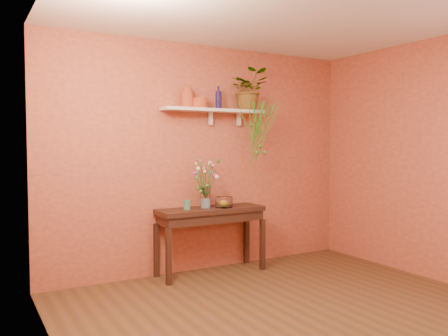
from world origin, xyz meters
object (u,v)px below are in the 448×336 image
(terracotta_jug, at_px, (187,97))
(glass_vase, at_px, (205,199))
(spider_plant, at_px, (249,90))
(sideboard, at_px, (211,217))
(blue_bottle, at_px, (219,100))
(glass_bowl, at_px, (224,202))
(bouquet, at_px, (206,175))

(terracotta_jug, distance_m, glass_vase, 1.20)
(spider_plant, bearing_deg, sideboard, -172.59)
(sideboard, relative_size, terracotta_jug, 5.09)
(blue_bottle, relative_size, glass_bowl, 1.30)
(terracotta_jug, bearing_deg, sideboard, -23.40)
(blue_bottle, xyz_separation_m, glass_vase, (-0.22, -0.08, -1.17))
(blue_bottle, bearing_deg, glass_vase, -159.55)
(glass_bowl, bearing_deg, glass_vase, 170.74)
(spider_plant, relative_size, bouquet, 1.07)
(blue_bottle, bearing_deg, bouquet, -157.63)
(bouquet, bearing_deg, sideboard, 11.21)
(sideboard, relative_size, glass_bowl, 6.21)
(sideboard, height_order, bouquet, bouquet)
(bouquet, bearing_deg, terracotta_jug, 144.86)
(blue_bottle, relative_size, bouquet, 0.57)
(blue_bottle, bearing_deg, terracotta_jug, 175.38)
(terracotta_jug, relative_size, glass_bowl, 1.22)
(glass_bowl, bearing_deg, terracotta_jug, 159.36)
(blue_bottle, distance_m, glass_vase, 1.19)
(sideboard, bearing_deg, terracotta_jug, 156.60)
(sideboard, xyz_separation_m, spider_plant, (0.58, 0.08, 1.53))
(spider_plant, bearing_deg, glass_vase, -172.90)
(sideboard, xyz_separation_m, glass_vase, (-0.07, -0.01, 0.22))
(bouquet, xyz_separation_m, glass_bowl, (0.23, -0.03, -0.33))
(terracotta_jug, bearing_deg, bouquet, -35.14)
(terracotta_jug, height_order, bouquet, terracotta_jug)
(terracotta_jug, xyz_separation_m, glass_vase, (0.18, -0.11, -1.18))
(sideboard, xyz_separation_m, bouquet, (-0.07, -0.01, 0.50))
(terracotta_jug, distance_m, blue_bottle, 0.40)
(terracotta_jug, relative_size, glass_vase, 1.02)
(sideboard, height_order, glass_vase, glass_vase)
(terracotta_jug, xyz_separation_m, glass_bowl, (0.40, -0.15, -1.23))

